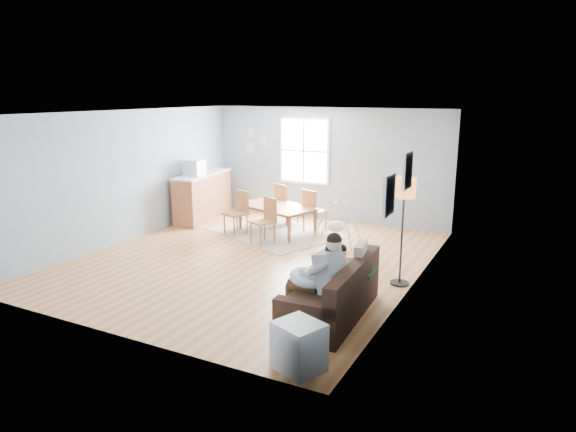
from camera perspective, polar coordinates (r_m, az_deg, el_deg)
The scene contains 22 objects.
room at distance 9.24m, azimuth -4.09°, elevation 9.69°, with size 8.40×9.40×3.90m.
window at distance 12.63m, azimuth 1.82°, elevation 7.25°, with size 1.32×0.08×1.62m.
pictures at distance 7.17m, azimuth 12.19°, elevation 3.70°, with size 0.05×1.34×0.74m.
wall_plates at distance 13.28m, azimuth -3.69°, elevation 8.32°, with size 0.67×0.02×0.66m.
sofa at distance 7.22m, azimuth 5.18°, elevation -8.97°, with size 0.94×2.01×0.80m.
green_throw at distance 7.74m, azimuth 6.30°, elevation -5.62°, with size 0.90×0.71×0.04m, color #135422.
beige_pillow at distance 7.47m, azimuth 8.05°, elevation -4.72°, with size 0.13×0.45×0.45m, color tan.
father at distance 6.86m, azimuth 3.49°, elevation -6.50°, with size 0.94×0.45×1.30m.
nursing_pillow at distance 6.93m, azimuth 2.32°, elevation -6.86°, with size 0.53×0.53×0.14m, color silver.
infant at distance 6.94m, azimuth 2.42°, elevation -6.23°, with size 0.17×0.35×0.13m.
toddler at distance 7.27m, azimuth 5.19°, elevation -5.49°, with size 0.51×0.26×0.80m.
floor_lamp at distance 8.23m, azimuth 12.76°, elevation 2.09°, with size 0.35×0.35×1.75m.
storage_cube at distance 5.92m, azimuth 1.17°, elevation -14.24°, with size 0.64×0.60×0.56m.
rug at distance 11.41m, azimuth -1.36°, elevation -1.85°, with size 2.66×2.02×0.01m, color gray.
dining_table at distance 11.33m, azimuth -1.37°, elevation -0.38°, with size 1.75×0.98×0.61m, color brown.
chair_sw at distance 11.26m, azimuth -5.52°, elevation 0.73°, with size 0.55×0.55×0.96m.
chair_se at distance 10.51m, azimuth -2.47°, elevation -0.17°, with size 0.57×0.57×0.95m.
chair_nw at distance 12.05m, azimuth -0.42°, elevation 1.65°, with size 0.57×0.57×0.96m.
chair_ne at distance 11.35m, azimuth 2.73°, elevation 0.90°, with size 0.56×0.56×0.97m.
counter at distance 12.73m, azimuth -9.41°, elevation 2.23°, with size 0.86×2.09×1.13m.
monitor at distance 12.27m, azimuth -10.34°, elevation 5.29°, with size 0.40×0.38×0.37m.
baby_swing at distance 10.46m, azimuth 5.41°, elevation -1.07°, with size 1.00×1.01×0.91m.
Camera 1 is at (4.78, -7.88, 3.04)m, focal length 32.00 mm.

